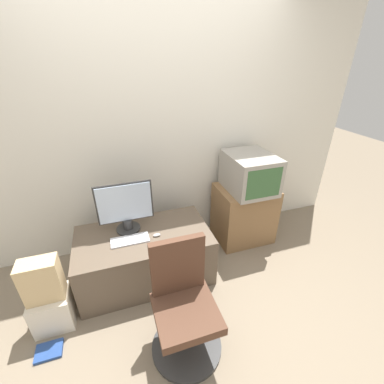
{
  "coord_description": "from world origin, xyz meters",
  "views": [
    {
      "loc": [
        -0.49,
        -1.16,
        1.92
      ],
      "look_at": [
        0.2,
        0.92,
        0.74
      ],
      "focal_mm": 24.0,
      "sensor_mm": 36.0,
      "label": 1
    }
  ],
  "objects": [
    {
      "name": "side_stand",
      "position": [
        0.84,
        0.99,
        0.32
      ],
      "size": [
        0.61,
        0.48,
        0.65
      ],
      "color": "olive",
      "rests_on": "ground_plane"
    },
    {
      "name": "crt_tv",
      "position": [
        0.84,
        0.96,
        0.84
      ],
      "size": [
        0.45,
        0.55,
        0.39
      ],
      "color": "gray",
      "rests_on": "side_stand"
    },
    {
      "name": "desk",
      "position": [
        -0.33,
        0.74,
        0.25
      ],
      "size": [
        1.2,
        0.66,
        0.49
      ],
      "color": "brown",
      "rests_on": "ground_plane"
    },
    {
      "name": "main_monitor",
      "position": [
        -0.44,
        0.86,
        0.73
      ],
      "size": [
        0.49,
        0.22,
        0.47
      ],
      "color": "#2D2D2D",
      "rests_on": "desk"
    },
    {
      "name": "office_chair",
      "position": [
        -0.17,
        -0.02,
        0.36
      ],
      "size": [
        0.51,
        0.51,
        0.87
      ],
      "color": "#333333",
      "rests_on": "ground_plane"
    },
    {
      "name": "mouse",
      "position": [
        -0.21,
        0.67,
        0.51
      ],
      "size": [
        0.07,
        0.03,
        0.03
      ],
      "color": "silver",
      "rests_on": "desk"
    },
    {
      "name": "cardboard_box_lower",
      "position": [
        -1.11,
        0.45,
        0.15
      ],
      "size": [
        0.29,
        0.25,
        0.3
      ],
      "color": "beige",
      "rests_on": "ground_plane"
    },
    {
      "name": "keyboard",
      "position": [
        -0.45,
        0.68,
        0.5
      ],
      "size": [
        0.33,
        0.14,
        0.01
      ],
      "color": "silver",
      "rests_on": "desk"
    },
    {
      "name": "book",
      "position": [
        -1.14,
        0.21,
        0.01
      ],
      "size": [
        0.18,
        0.14,
        0.02
      ],
      "color": "navy",
      "rests_on": "ground_plane"
    },
    {
      "name": "cardboard_box_upper",
      "position": [
        -1.11,
        0.45,
        0.48
      ],
      "size": [
        0.26,
        0.15,
        0.34
      ],
      "color": "#D1B27F",
      "rests_on": "cardboard_box_lower"
    },
    {
      "name": "wall_back",
      "position": [
        0.0,
        1.32,
        1.3
      ],
      "size": [
        4.4,
        0.05,
        2.6
      ],
      "color": "silver",
      "rests_on": "ground_plane"
    },
    {
      "name": "ground_plane",
      "position": [
        0.0,
        0.0,
        0.0
      ],
      "size": [
        12.0,
        12.0,
        0.0
      ],
      "primitive_type": "plane",
      "color": "#7F705B"
    }
  ]
}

